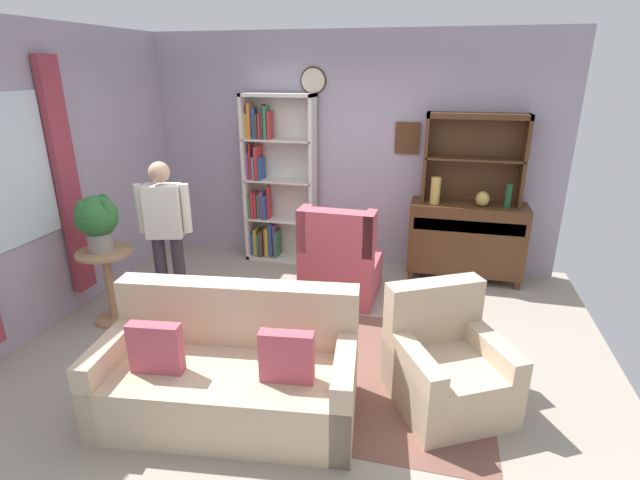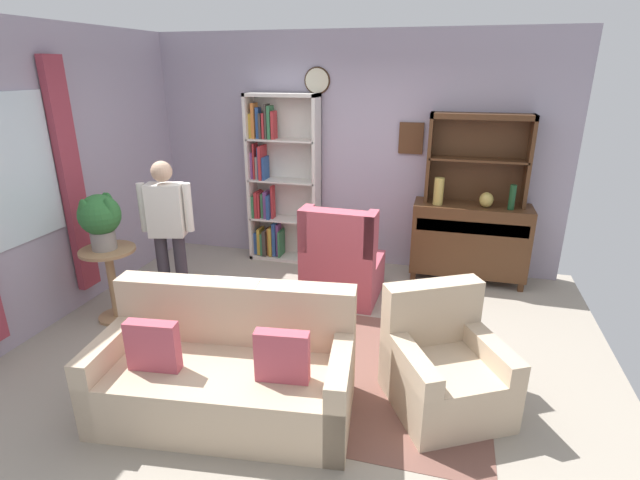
{
  "view_description": "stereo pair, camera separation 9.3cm",
  "coord_description": "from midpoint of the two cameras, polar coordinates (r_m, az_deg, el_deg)",
  "views": [
    {
      "loc": [
        1.04,
        -3.65,
        2.39
      ],
      "look_at": [
        0.1,
        0.2,
        0.95
      ],
      "focal_mm": 26.83,
      "sensor_mm": 36.0,
      "label": 1
    },
    {
      "loc": [
        1.13,
        -3.63,
        2.39
      ],
      "look_at": [
        0.1,
        0.2,
        0.95
      ],
      "focal_mm": 26.83,
      "sensor_mm": 36.0,
      "label": 2
    }
  ],
  "objects": [
    {
      "name": "vase_tall",
      "position": [
        5.58,
        14.43,
        5.66
      ],
      "size": [
        0.11,
        0.11,
        0.31
      ],
      "primitive_type": "cylinder",
      "color": "tan",
      "rests_on": "sideboard"
    },
    {
      "name": "bottle_wine",
      "position": [
        5.62,
        22.39,
        4.73
      ],
      "size": [
        0.07,
        0.07,
        0.28
      ],
      "primitive_type": "cylinder",
      "color": "#194223",
      "rests_on": "sideboard"
    },
    {
      "name": "sideboard",
      "position": [
        5.83,
        17.81,
        0.12
      ],
      "size": [
        1.3,
        0.45,
        0.92
      ],
      "color": "#4C2D19",
      "rests_on": "ground_plane"
    },
    {
      "name": "armchair_floral",
      "position": [
        3.77,
        15.24,
        -14.73
      ],
      "size": [
        1.03,
        1.05,
        0.88
      ],
      "color": "#C6AD8E",
      "rests_on": "ground_plane"
    },
    {
      "name": "area_rug",
      "position": [
        4.2,
        0.18,
        -14.66
      ],
      "size": [
        2.8,
        1.89,
        0.01
      ],
      "primitive_type": "cube",
      "color": "brown",
      "rests_on": "ground_plane"
    },
    {
      "name": "potted_plant_large",
      "position": [
        4.92,
        -24.24,
        2.47
      ],
      "size": [
        0.39,
        0.39,
        0.53
      ],
      "color": "gray",
      "rests_on": "plant_stand"
    },
    {
      "name": "wingback_chair",
      "position": [
        5.14,
        3.12,
        -3.05
      ],
      "size": [
        0.8,
        0.82,
        1.05
      ],
      "color": "#B74C5B",
      "rests_on": "ground_plane"
    },
    {
      "name": "book_stack",
      "position": [
        4.37,
        -4.06,
        -6.54
      ],
      "size": [
        0.21,
        0.15,
        0.05
      ],
      "color": "#284C8C",
      "rests_on": "coffee_table"
    },
    {
      "name": "wall_back",
      "position": [
        5.96,
        4.43,
        10.37
      ],
      "size": [
        5.0,
        0.09,
        2.8
      ],
      "color": "#A399AD",
      "rests_on": "ground_plane"
    },
    {
      "name": "wall_left",
      "position": [
        5.18,
        -29.63,
        6.33
      ],
      "size": [
        0.16,
        4.2,
        2.8
      ],
      "color": "#A399AD",
      "rests_on": "ground_plane"
    },
    {
      "name": "plant_stand",
      "position": [
        5.11,
        -23.13,
        -4.01
      ],
      "size": [
        0.52,
        0.52,
        0.74
      ],
      "color": "#A87F56",
      "rests_on": "ground_plane"
    },
    {
      "name": "sideboard_hutch",
      "position": [
        5.68,
        18.9,
        10.5
      ],
      "size": [
        1.1,
        0.26,
        1.0
      ],
      "color": "#4C2D19",
      "rests_on": "sideboard"
    },
    {
      "name": "vase_round",
      "position": [
        5.63,
        19.67,
        4.53
      ],
      "size": [
        0.15,
        0.15,
        0.17
      ],
      "primitive_type": "ellipsoid",
      "color": "tan",
      "rests_on": "sideboard"
    },
    {
      "name": "couch_floral",
      "position": [
        3.64,
        -10.23,
        -15.22
      ],
      "size": [
        1.89,
        1.07,
        0.9
      ],
      "color": "#C6AD8E",
      "rests_on": "ground_plane"
    },
    {
      "name": "person_reading",
      "position": [
        4.92,
        -17.18,
        1.51
      ],
      "size": [
        0.52,
        0.28,
        1.56
      ],
      "color": "#38333D",
      "rests_on": "ground_plane"
    },
    {
      "name": "bookshelf",
      "position": [
        6.1,
        -4.62,
        6.61
      ],
      "size": [
        0.9,
        0.3,
        2.1
      ],
      "color": "silver",
      "rests_on": "ground_plane"
    },
    {
      "name": "coffee_table",
      "position": [
        4.42,
        -5.66,
        -7.58
      ],
      "size": [
        0.8,
        0.5,
        0.42
      ],
      "color": "#4C2D19",
      "rests_on": "ground_plane"
    },
    {
      "name": "ground_plane",
      "position": [
        4.5,
        -1.33,
        -12.32
      ],
      "size": [
        5.4,
        4.6,
        0.02
      ],
      "primitive_type": "cube",
      "color": "#9E9384"
    }
  ]
}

